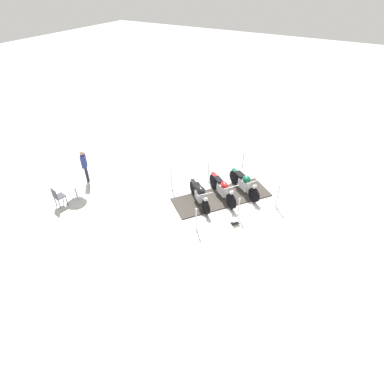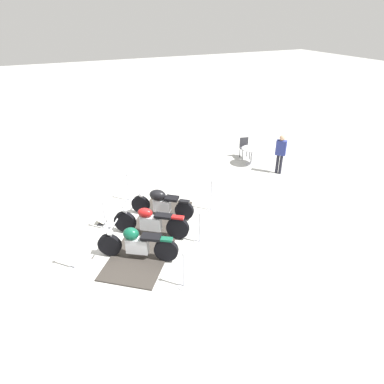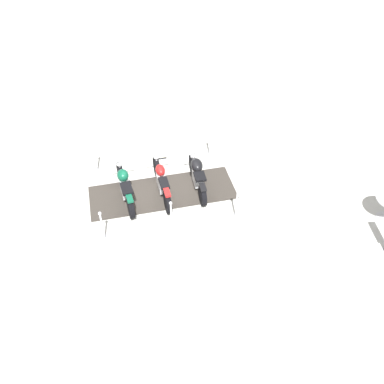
{
  "view_description": "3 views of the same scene",
  "coord_description": "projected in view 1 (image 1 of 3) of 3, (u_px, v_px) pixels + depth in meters",
  "views": [
    {
      "loc": [
        -10.21,
        -4.34,
        8.49
      ],
      "look_at": [
        -1.45,
        0.71,
        0.98
      ],
      "focal_mm": 28.82,
      "sensor_mm": 36.0,
      "label": 1
    },
    {
      "loc": [
        8.27,
        -2.5,
        6.06
      ],
      "look_at": [
        -0.79,
        1.7,
        0.72
      ],
      "focal_mm": 32.33,
      "sensor_mm": 36.0,
      "label": 2
    },
    {
      "loc": [
        6.99,
        6.82,
        8.97
      ],
      "look_at": [
        -0.02,
        1.15,
        0.7
      ],
      "focal_mm": 40.47,
      "sensor_mm": 36.0,
      "label": 3
    }
  ],
  "objects": [
    {
      "name": "stanchion_left_mid",
      "position": [
        208.0,
        175.0,
        14.82
      ],
      "size": [
        0.34,
        0.34,
        1.01
      ],
      "color": "silver",
      "rests_on": "ground_plane"
    },
    {
      "name": "stanchion_right_rear",
      "position": [
        277.0,
        200.0,
        13.16
      ],
      "size": [
        0.34,
        0.34,
        1.14
      ],
      "color": "silver",
      "rests_on": "ground_plane"
    },
    {
      "name": "bystander_person",
      "position": [
        84.0,
        163.0,
        14.41
      ],
      "size": [
        0.44,
        0.43,
        1.64
      ],
      "rotation": [
        0.0,
        0.0,
        -0.83
      ],
      "color": "#23232D",
      "rests_on": "ground_plane"
    },
    {
      "name": "cafe_chair_near_table",
      "position": [
        58.0,
        196.0,
        13.11
      ],
      "size": [
        0.47,
        0.47,
        0.93
      ],
      "rotation": [
        0.0,
        0.0,
        -0.19
      ],
      "color": "#2D2D33",
      "rests_on": "ground_plane"
    },
    {
      "name": "motorcycle_black",
      "position": [
        200.0,
        194.0,
        13.23
      ],
      "size": [
        1.45,
        1.7,
        0.92
      ],
      "rotation": [
        0.0,
        0.0,
        -2.27
      ],
      "color": "black",
      "rests_on": "display_platform"
    },
    {
      "name": "stanchion_right_front",
      "position": [
        196.0,
        223.0,
        12.03
      ],
      "size": [
        0.33,
        0.33,
        1.09
      ],
      "color": "silver",
      "rests_on": "ground_plane"
    },
    {
      "name": "ground_plane",
      "position": [
        222.0,
        198.0,
        13.91
      ],
      "size": [
        80.0,
        80.0,
        0.0
      ],
      "primitive_type": "plane",
      "color": "silver"
    },
    {
      "name": "stanchion_left_rear",
      "position": [
        242.0,
        167.0,
        15.36
      ],
      "size": [
        0.31,
        0.31,
        1.05
      ],
      "color": "silver",
      "rests_on": "ground_plane"
    },
    {
      "name": "cafe_table",
      "position": [
        75.0,
        187.0,
        13.59
      ],
      "size": [
        0.88,
        0.88,
        0.76
      ],
      "color": "#B7B7BC",
      "rests_on": "ground_plane"
    },
    {
      "name": "stanchion_left_front",
      "position": [
        172.0,
        182.0,
        14.2
      ],
      "size": [
        0.29,
        0.29,
        1.13
      ],
      "color": "silver",
      "rests_on": "ground_plane"
    },
    {
      "name": "stanchion_right_mid",
      "position": [
        238.0,
        212.0,
        12.61
      ],
      "size": [
        0.32,
        0.32,
        1.03
      ],
      "color": "silver",
      "rests_on": "ground_plane"
    },
    {
      "name": "motorcycle_maroon",
      "position": [
        223.0,
        189.0,
        13.59
      ],
      "size": [
        1.48,
        1.93,
        0.99
      ],
      "rotation": [
        0.0,
        0.0,
        -2.21
      ],
      "color": "black",
      "rests_on": "display_platform"
    },
    {
      "name": "motorcycle_forest",
      "position": [
        244.0,
        183.0,
        13.92
      ],
      "size": [
        1.34,
        1.93,
        0.96
      ],
      "rotation": [
        0.0,
        0.0,
        -2.15
      ],
      "color": "black",
      "rests_on": "display_platform"
    },
    {
      "name": "info_placard",
      "position": [
        235.0,
        222.0,
        12.48
      ],
      "size": [
        0.39,
        0.38,
        0.21
      ],
      "rotation": [
        0.0,
        0.0,
        2.48
      ],
      "color": "#333338",
      "rests_on": "ground_plane"
    },
    {
      "name": "display_platform",
      "position": [
        222.0,
        197.0,
        13.89
      ],
      "size": [
        4.39,
        3.89,
        0.05
      ],
      "primitive_type": "cube",
      "rotation": [
        0.0,
        0.0,
        -0.66
      ],
      "color": "#38332D",
      "rests_on": "ground_plane"
    }
  ]
}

